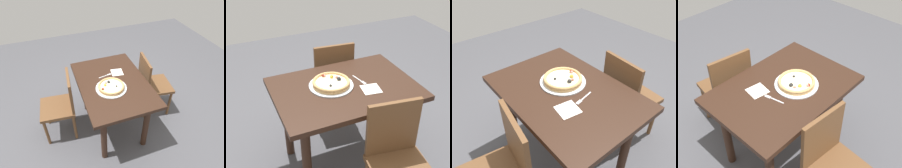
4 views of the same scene
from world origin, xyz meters
TOP-DOWN VIEW (x-y plane):
  - ground_plane at (0.00, 0.00)m, footprint 6.00×6.00m
  - dining_table at (0.00, 0.00)m, footprint 1.11×0.78m
  - chair_near at (-0.13, -0.60)m, footprint 0.44×0.44m
  - chair_far at (-0.12, 0.60)m, footprint 0.45×0.45m
  - plate at (0.09, -0.05)m, footprint 0.35×0.35m
  - pizza at (0.09, -0.05)m, footprint 0.29×0.29m
  - fork at (-0.15, -0.03)m, footprint 0.05×0.16m
  - napkin at (-0.17, 0.12)m, footprint 0.16×0.16m

SIDE VIEW (x-z plane):
  - ground_plane at x=0.00m, z-range 0.00..0.00m
  - chair_near at x=-0.13m, z-range 0.04..0.92m
  - chair_far at x=-0.12m, z-range 0.04..0.92m
  - dining_table at x=0.00m, z-range 0.25..1.00m
  - napkin at x=-0.17m, z-range 0.75..0.75m
  - fork at x=-0.15m, z-range 0.75..0.76m
  - plate at x=0.09m, z-range 0.75..0.76m
  - pizza at x=0.09m, z-range 0.76..0.81m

